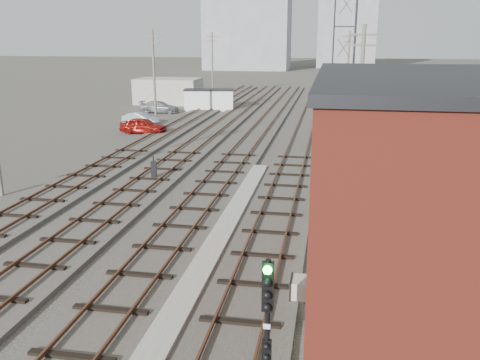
% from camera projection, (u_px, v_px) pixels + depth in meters
% --- Properties ---
extents(ground, '(320.00, 320.00, 0.00)m').
position_uv_depth(ground, '(292.00, 106.00, 63.21)').
color(ground, '#282621').
rests_on(ground, ground).
extents(track_right, '(3.20, 90.00, 0.39)m').
position_uv_depth(track_right, '(302.00, 138.00, 42.86)').
color(track_right, '#332D28').
rests_on(track_right, ground).
extents(track_mid_right, '(3.20, 90.00, 0.39)m').
position_uv_depth(track_mid_right, '(255.00, 136.00, 43.54)').
color(track_mid_right, '#332D28').
rests_on(track_mid_right, ground).
extents(track_mid_left, '(3.20, 90.00, 0.39)m').
position_uv_depth(track_mid_left, '(210.00, 134.00, 44.22)').
color(track_mid_left, '#332D28').
rests_on(track_mid_left, ground).
extents(track_left, '(3.20, 90.00, 0.39)m').
position_uv_depth(track_left, '(166.00, 133.00, 44.91)').
color(track_left, '#332D28').
rests_on(track_left, ground).
extents(platform_curb, '(0.90, 28.00, 0.26)m').
position_uv_depth(platform_curb, '(210.00, 256.00, 19.50)').
color(platform_curb, gray).
rests_on(platform_curb, ground).
extents(brick_building, '(6.54, 12.20, 7.22)m').
position_uv_depth(brick_building, '(416.00, 194.00, 15.47)').
color(brick_building, gray).
rests_on(brick_building, ground).
extents(lattice_tower, '(1.60, 1.60, 15.00)m').
position_uv_depth(lattice_tower, '(344.00, 48.00, 36.56)').
color(lattice_tower, black).
rests_on(lattice_tower, ground).
extents(utility_pole_left_b, '(1.80, 0.24, 9.00)m').
position_uv_depth(utility_pole_left_b, '(154.00, 74.00, 49.84)').
color(utility_pole_left_b, '#595147').
rests_on(utility_pole_left_b, ground).
extents(utility_pole_left_c, '(1.80, 0.24, 9.00)m').
position_uv_depth(utility_pole_left_c, '(212.00, 62.00, 73.53)').
color(utility_pole_left_c, '#595147').
rests_on(utility_pole_left_c, ground).
extents(utility_pole_right_a, '(1.80, 0.24, 9.00)m').
position_uv_depth(utility_pole_right_a, '(360.00, 97.00, 30.48)').
color(utility_pole_right_a, '#595147').
rests_on(utility_pole_right_a, ground).
extents(utility_pole_right_b, '(1.80, 0.24, 9.00)m').
position_uv_depth(utility_pole_right_b, '(348.00, 68.00, 58.91)').
color(utility_pole_right_b, '#595147').
rests_on(utility_pole_right_b, ground).
extents(apartment_left, '(22.00, 14.00, 30.00)m').
position_uv_depth(apartment_left, '(248.00, 11.00, 133.30)').
color(apartment_left, gray).
rests_on(apartment_left, ground).
extents(apartment_right, '(16.00, 12.00, 26.00)m').
position_uv_depth(apartment_right, '(347.00, 20.00, 143.62)').
color(apartment_right, gray).
rests_on(apartment_right, ground).
extents(shed_left, '(8.00, 5.00, 3.20)m').
position_uv_depth(shed_left, '(169.00, 91.00, 65.51)').
color(shed_left, gray).
rests_on(shed_left, ground).
extents(shed_right, '(6.00, 6.00, 4.00)m').
position_uv_depth(shed_right, '(363.00, 84.00, 70.61)').
color(shed_right, gray).
rests_on(shed_right, ground).
extents(signal_mast, '(0.40, 0.41, 3.81)m').
position_uv_depth(signal_mast, '(267.00, 329.00, 10.89)').
color(signal_mast, gray).
rests_on(signal_mast, ground).
extents(switch_stand, '(0.38, 0.38, 1.37)m').
position_uv_depth(switch_stand, '(154.00, 170.00, 30.24)').
color(switch_stand, black).
rests_on(switch_stand, ground).
extents(site_trailer, '(6.18, 3.51, 2.45)m').
position_uv_depth(site_trailer, '(209.00, 100.00, 59.55)').
color(site_trailer, white).
rests_on(site_trailer, ground).
extents(car_red, '(4.23, 1.89, 1.41)m').
position_uv_depth(car_red, '(143.00, 126.00, 45.08)').
color(car_red, maroon).
rests_on(car_red, ground).
extents(car_silver, '(3.99, 2.34, 1.24)m').
position_uv_depth(car_silver, '(141.00, 119.00, 49.30)').
color(car_silver, '#9C9DA3').
rests_on(car_silver, ground).
extents(car_grey, '(4.56, 1.93, 1.31)m').
position_uv_depth(car_grey, '(159.00, 107.00, 57.65)').
color(car_grey, gray).
rests_on(car_grey, ground).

